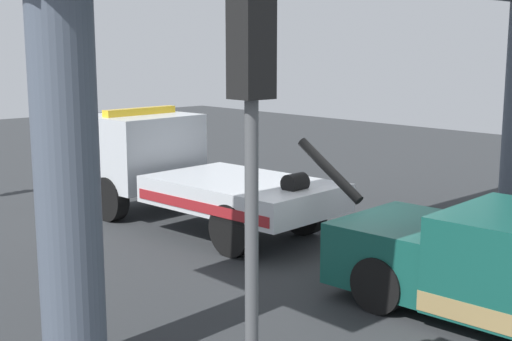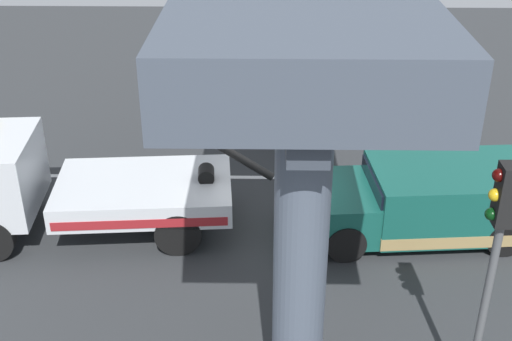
% 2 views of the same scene
% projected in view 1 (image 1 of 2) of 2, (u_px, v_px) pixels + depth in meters
% --- Properties ---
extents(ground_plane, '(60.00, 40.00, 0.10)m').
position_uv_depth(ground_plane, '(350.00, 275.00, 11.78)').
color(ground_plane, '#2D3033').
extents(lane_stripe_mid, '(2.60, 0.16, 0.01)m').
position_uv_depth(lane_stripe_mid, '(432.00, 244.00, 13.42)').
color(lane_stripe_mid, silver).
rests_on(lane_stripe_mid, ground).
extents(lane_stripe_east, '(2.60, 0.16, 0.01)m').
position_uv_depth(lane_stripe_east, '(235.00, 197.00, 17.79)').
color(lane_stripe_east, silver).
rests_on(lane_stripe_east, ground).
extents(tow_truck_white, '(7.33, 2.84, 2.46)m').
position_uv_depth(tow_truck_white, '(180.00, 168.00, 15.05)').
color(tow_truck_white, silver).
rests_on(tow_truck_white, ground).
extents(traffic_light_far, '(0.39, 0.32, 4.28)m').
position_uv_depth(traffic_light_far, '(250.00, 130.00, 5.76)').
color(traffic_light_far, '#515456').
rests_on(traffic_light_far, ground).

